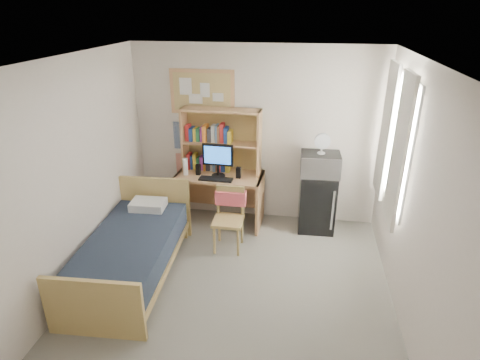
% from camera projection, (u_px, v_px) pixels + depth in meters
% --- Properties ---
extents(floor, '(3.60, 4.20, 0.02)m').
position_uv_depth(floor, '(231.00, 302.00, 4.51)').
color(floor, gray).
rests_on(floor, ground).
extents(ceiling, '(3.60, 4.20, 0.02)m').
position_uv_depth(ceiling, '(228.00, 63.00, 3.46)').
color(ceiling, silver).
rests_on(ceiling, wall_back).
extents(wall_back, '(3.60, 0.04, 2.60)m').
position_uv_depth(wall_back, '(256.00, 136.00, 5.88)').
color(wall_back, white).
rests_on(wall_back, floor).
extents(wall_left, '(0.04, 4.20, 2.60)m').
position_uv_depth(wall_left, '(63.00, 186.00, 4.25)').
color(wall_left, white).
rests_on(wall_left, floor).
extents(wall_right, '(0.04, 4.20, 2.60)m').
position_uv_depth(wall_right, '(420.00, 212.00, 3.72)').
color(wall_right, white).
rests_on(wall_right, floor).
extents(window_unit, '(0.10, 1.40, 1.70)m').
position_uv_depth(window_unit, '(395.00, 141.00, 4.69)').
color(window_unit, white).
rests_on(window_unit, wall_right).
extents(curtain_left, '(0.04, 0.55, 1.70)m').
position_uv_depth(curtain_left, '(399.00, 152.00, 4.34)').
color(curtain_left, white).
rests_on(curtain_left, wall_right).
extents(curtain_right, '(0.04, 0.55, 1.70)m').
position_uv_depth(curtain_right, '(386.00, 131.00, 5.06)').
color(curtain_right, white).
rests_on(curtain_right, wall_right).
extents(bulletin_board, '(0.94, 0.03, 0.64)m').
position_uv_depth(bulletin_board, '(202.00, 92.00, 5.73)').
color(bulletin_board, tan).
rests_on(bulletin_board, wall_back).
extents(poster_wave, '(0.30, 0.01, 0.42)m').
position_uv_depth(poster_wave, '(183.00, 136.00, 6.05)').
color(poster_wave, navy).
rests_on(poster_wave, wall_back).
extents(poster_japan, '(0.28, 0.01, 0.36)m').
position_uv_depth(poster_japan, '(185.00, 165.00, 6.24)').
color(poster_japan, red).
rests_on(poster_japan, wall_back).
extents(desk, '(1.28, 0.68, 0.79)m').
position_uv_depth(desk, '(220.00, 199.00, 6.01)').
color(desk, tan).
rests_on(desk, floor).
extents(desk_chair, '(0.43, 0.43, 0.86)m').
position_uv_depth(desk_chair, '(228.00, 220.00, 5.33)').
color(desk_chair, tan).
rests_on(desk_chair, floor).
extents(mini_fridge, '(0.53, 0.53, 0.87)m').
position_uv_depth(mini_fridge, '(317.00, 201.00, 5.84)').
color(mini_fridge, black).
rests_on(mini_fridge, floor).
extents(bed, '(1.07, 2.00, 0.54)m').
position_uv_depth(bed, '(131.00, 257.00, 4.85)').
color(bed, '#1B2331').
rests_on(bed, floor).
extents(hutch, '(1.16, 0.34, 0.94)m').
position_uv_depth(hutch, '(221.00, 141.00, 5.80)').
color(hutch, tan).
rests_on(hutch, desk).
extents(monitor, '(0.44, 0.05, 0.47)m').
position_uv_depth(monitor, '(218.00, 161.00, 5.71)').
color(monitor, black).
rests_on(monitor, desk).
extents(keyboard, '(0.49, 0.17, 0.02)m').
position_uv_depth(keyboard, '(216.00, 179.00, 5.67)').
color(keyboard, black).
rests_on(keyboard, desk).
extents(speaker_left, '(0.07, 0.07, 0.15)m').
position_uv_depth(speaker_left, '(198.00, 170.00, 5.83)').
color(speaker_left, black).
rests_on(speaker_left, desk).
extents(speaker_right, '(0.07, 0.07, 0.16)m').
position_uv_depth(speaker_right, '(239.00, 173.00, 5.72)').
color(speaker_right, black).
rests_on(speaker_right, desk).
extents(water_bottle, '(0.08, 0.08, 0.25)m').
position_uv_depth(water_bottle, '(185.00, 167.00, 5.81)').
color(water_bottle, white).
rests_on(water_bottle, desk).
extents(hoodie, '(0.41, 0.13, 0.20)m').
position_uv_depth(hoodie, '(231.00, 198.00, 5.42)').
color(hoodie, '#FF616C').
rests_on(hoodie, desk_chair).
extents(microwave, '(0.55, 0.42, 0.31)m').
position_uv_depth(microwave, '(320.00, 164.00, 5.59)').
color(microwave, silver).
rests_on(microwave, mini_fridge).
extents(desk_fan, '(0.22, 0.22, 0.27)m').
position_uv_depth(desk_fan, '(322.00, 144.00, 5.47)').
color(desk_fan, white).
rests_on(desk_fan, microwave).
extents(pillow, '(0.47, 0.34, 0.11)m').
position_uv_depth(pillow, '(148.00, 205.00, 5.40)').
color(pillow, white).
rests_on(pillow, bed).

